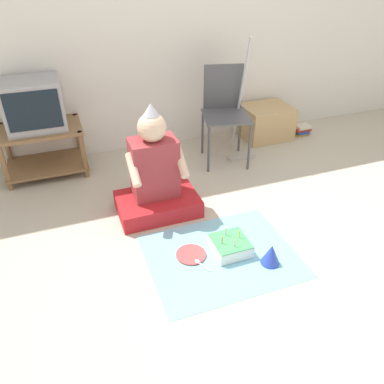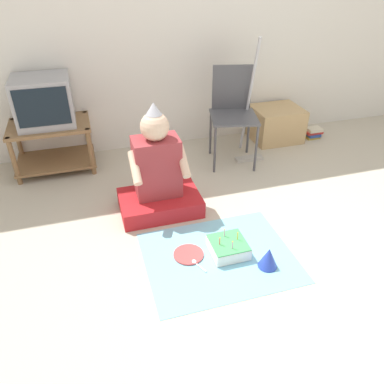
{
  "view_description": "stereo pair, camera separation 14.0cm",
  "coord_description": "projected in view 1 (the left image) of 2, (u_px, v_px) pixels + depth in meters",
  "views": [
    {
      "loc": [
        -1.23,
        -1.54,
        1.79
      ],
      "look_at": [
        -0.46,
        0.55,
        0.35
      ],
      "focal_mm": 35.0,
      "sensor_mm": 36.0,
      "label": 1
    },
    {
      "loc": [
        -1.1,
        -1.59,
        1.79
      ],
      "look_at": [
        -0.46,
        0.55,
        0.35
      ],
      "focal_mm": 35.0,
      "sensor_mm": 36.0,
      "label": 2
    }
  ],
  "objects": [
    {
      "name": "wall_back",
      "position": [
        179.0,
        15.0,
        3.55
      ],
      "size": [
        6.4,
        0.06,
        2.55
      ],
      "color": "silver",
      "rests_on": "ground_plane"
    },
    {
      "name": "cardboard_box_stack",
      "position": [
        266.0,
        122.0,
        4.18
      ],
      "size": [
        0.52,
        0.44,
        0.36
      ],
      "color": "tan",
      "rests_on": "ground_plane"
    },
    {
      "name": "ground_plane",
      "position": [
        283.0,
        263.0,
        2.55
      ],
      "size": [
        16.0,
        16.0,
        0.0
      ],
      "primitive_type": "plane",
      "color": "#BCB29E"
    },
    {
      "name": "party_hat_blue",
      "position": [
        271.0,
        254.0,
        2.51
      ],
      "size": [
        0.13,
        0.13,
        0.15
      ],
      "color": "blue",
      "rests_on": "party_cloth"
    },
    {
      "name": "tv_stand",
      "position": [
        43.0,
        146.0,
        3.45
      ],
      "size": [
        0.73,
        0.5,
        0.46
      ],
      "color": "olive",
      "rests_on": "ground_plane"
    },
    {
      "name": "party_cloth",
      "position": [
        221.0,
        256.0,
        2.61
      ],
      "size": [
        1.02,
        0.81,
        0.01
      ],
      "color": "#7FC6E0",
      "rests_on": "ground_plane"
    },
    {
      "name": "paper_plate",
      "position": [
        191.0,
        254.0,
        2.61
      ],
      "size": [
        0.21,
        0.21,
        0.01
      ],
      "color": "#D84C4C",
      "rests_on": "party_cloth"
    },
    {
      "name": "tv",
      "position": [
        34.0,
        104.0,
        3.25
      ],
      "size": [
        0.49,
        0.44,
        0.43
      ],
      "color": "#99999E",
      "rests_on": "tv_stand"
    },
    {
      "name": "person_seated",
      "position": [
        156.0,
        179.0,
        2.92
      ],
      "size": [
        0.64,
        0.43,
        0.9
      ],
      "color": "red",
      "rests_on": "ground_plane"
    },
    {
      "name": "birthday_cake",
      "position": [
        230.0,
        245.0,
        2.62
      ],
      "size": [
        0.25,
        0.25,
        0.16
      ],
      "color": "white",
      "rests_on": "party_cloth"
    },
    {
      "name": "plastic_spoon_near",
      "position": [
        199.0,
        263.0,
        2.54
      ],
      "size": [
        0.07,
        0.14,
        0.01
      ],
      "color": "white",
      "rests_on": "party_cloth"
    },
    {
      "name": "book_pile",
      "position": [
        302.0,
        130.0,
        4.3
      ],
      "size": [
        0.19,
        0.14,
        0.11
      ],
      "color": "#A88933",
      "rests_on": "ground_plane"
    },
    {
      "name": "folding_chair",
      "position": [
        225.0,
        107.0,
        3.58
      ],
      "size": [
        0.52,
        0.52,
        0.9
      ],
      "color": "#4C4C51",
      "rests_on": "ground_plane"
    },
    {
      "name": "dust_mop",
      "position": [
        241.0,
        125.0,
        3.71
      ],
      "size": [
        0.28,
        0.29,
        1.18
      ],
      "color": "#B2ADA3",
      "rests_on": "ground_plane"
    }
  ]
}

